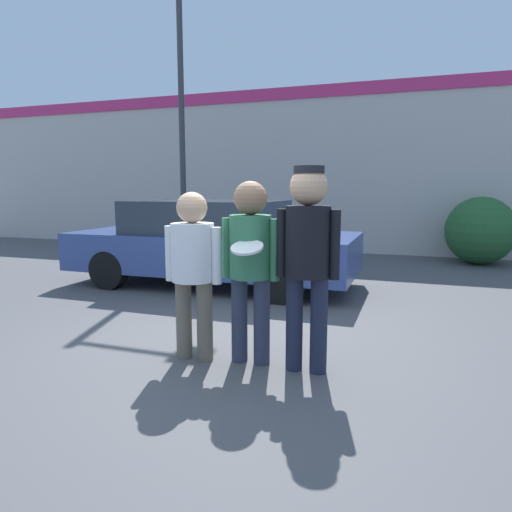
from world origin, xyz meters
TOP-DOWN VIEW (x-y plane):
  - ground_plane at (0.00, 0.00)m, footprint 56.00×56.00m
  - storefront_building at (0.00, 7.77)m, footprint 24.00×0.22m
  - person_left at (-0.15, -0.13)m, footprint 0.57×0.40m
  - person_middle_with_frisbee at (0.39, -0.04)m, footprint 0.55×0.60m
  - person_right at (0.92, -0.07)m, footprint 0.56×0.39m
  - parked_car_near at (-1.41, 3.04)m, footprint 4.72×1.95m
  - street_lamp at (-2.58, 4.78)m, footprint 1.59×0.35m
  - shrub at (3.12, 6.86)m, footprint 1.45×1.45m

SIDE VIEW (x-z plane):
  - ground_plane at x=0.00m, z-range 0.00..0.00m
  - parked_car_near at x=-1.41m, z-range 0.01..1.42m
  - shrub at x=3.12m, z-range 0.00..1.45m
  - person_left at x=-0.15m, z-range 0.15..1.74m
  - person_middle_with_frisbee at x=0.39m, z-range 0.17..1.85m
  - person_right at x=0.92m, z-range 0.20..2.01m
  - storefront_building at x=0.00m, z-range 0.03..4.17m
  - street_lamp at x=-2.58m, z-range 0.71..6.92m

